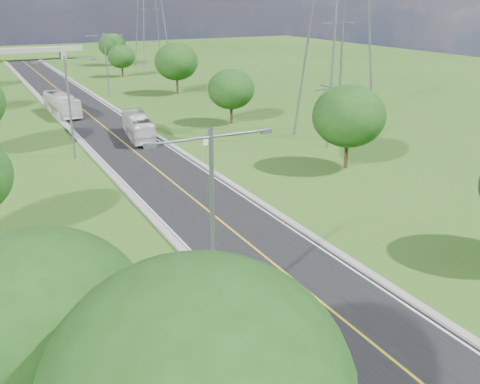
# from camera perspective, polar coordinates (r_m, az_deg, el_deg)

# --- Properties ---
(ground) EXTENTS (260.00, 260.00, 0.00)m
(ground) POSITION_cam_1_polar(r_m,az_deg,el_deg) (71.43, -14.80, 7.14)
(ground) COLOR #284C15
(ground) RESTS_ON ground
(road) EXTENTS (8.00, 150.00, 0.06)m
(road) POSITION_cam_1_polar(r_m,az_deg,el_deg) (77.17, -15.86, 7.99)
(road) COLOR black
(road) RESTS_ON ground
(curb_left) EXTENTS (0.50, 150.00, 0.22)m
(curb_left) POSITION_cam_1_polar(r_m,az_deg,el_deg) (76.44, -18.99, 7.62)
(curb_left) COLOR gray
(curb_left) RESTS_ON ground
(curb_right) EXTENTS (0.50, 150.00, 0.22)m
(curb_right) POSITION_cam_1_polar(r_m,az_deg,el_deg) (78.10, -12.80, 8.45)
(curb_right) COLOR gray
(curb_right) RESTS_ON ground
(speed_limit_sign) EXTENTS (0.55, 0.09, 2.40)m
(speed_limit_sign) POSITION_cam_1_polar(r_m,az_deg,el_deg) (52.20, -3.66, 4.95)
(speed_limit_sign) COLOR slate
(speed_limit_sign) RESTS_ON ground
(overpass) EXTENTS (30.00, 3.00, 3.20)m
(overpass) POSITION_cam_1_polar(r_m,az_deg,el_deg) (149.46, -22.30, 13.73)
(overpass) COLOR gray
(overpass) RESTS_ON ground
(streetlight_near_left) EXTENTS (5.90, 0.25, 10.00)m
(streetlight_near_left) POSITION_cam_1_polar(r_m,az_deg,el_deg) (23.96, -2.96, -2.62)
(streetlight_near_left) COLOR slate
(streetlight_near_left) RESTS_ON ground
(streetlight_mid_left) EXTENTS (5.90, 0.25, 10.00)m
(streetlight_mid_left) POSITION_cam_1_polar(r_m,az_deg,el_deg) (54.71, -17.80, 9.41)
(streetlight_mid_left) COLOR slate
(streetlight_mid_left) RESTS_ON ground
(streetlight_far_right) EXTENTS (5.90, 0.25, 10.00)m
(streetlight_far_right) POSITION_cam_1_polar(r_m,az_deg,el_deg) (89.17, -14.10, 13.55)
(streetlight_far_right) COLOR slate
(streetlight_far_right) RESTS_ON ground
(power_tower_near) EXTENTS (9.00, 6.40, 28.00)m
(power_tower_near) POSITION_cam_1_polar(r_m,az_deg,el_deg) (60.80, 10.65, 18.65)
(power_tower_near) COLOR slate
(power_tower_near) RESTS_ON ground
(power_tower_far) EXTENTS (9.00, 6.40, 28.00)m
(power_tower_far) POSITION_cam_1_polar(r_m,az_deg,el_deg) (129.83, -9.62, 19.29)
(power_tower_far) COLOR slate
(power_tower_far) RESTS_ON ground
(tree_la) EXTENTS (7.14, 7.14, 8.30)m
(tree_la) POSITION_cam_1_polar(r_m,az_deg,el_deg) (18.98, -20.50, -12.84)
(tree_la) COLOR black
(tree_la) RESTS_ON ground
(tree_rb) EXTENTS (6.72, 6.72, 7.82)m
(tree_rb) POSITION_cam_1_polar(r_m,az_deg,el_deg) (50.28, 11.52, 7.94)
(tree_rb) COLOR black
(tree_rb) RESTS_ON ground
(tree_rc) EXTENTS (5.88, 5.88, 6.84)m
(tree_rc) POSITION_cam_1_polar(r_m,az_deg,el_deg) (68.13, -0.95, 10.91)
(tree_rc) COLOR black
(tree_rc) RESTS_ON ground
(tree_rd) EXTENTS (7.14, 7.14, 8.30)m
(tree_rd) POSITION_cam_1_polar(r_m,az_deg,el_deg) (90.61, -6.81, 13.65)
(tree_rd) COLOR black
(tree_rd) RESTS_ON ground
(tree_re) EXTENTS (5.46, 5.46, 6.35)m
(tree_re) POSITION_cam_1_polar(r_m,az_deg,el_deg) (112.68, -12.54, 13.93)
(tree_re) COLOR black
(tree_re) RESTS_ON ground
(tree_rf) EXTENTS (6.30, 6.30, 7.33)m
(tree_rf) POSITION_cam_1_polar(r_m,az_deg,el_deg) (132.77, -13.48, 14.99)
(tree_rf) COLOR black
(tree_rf) RESTS_ON ground
(bus_outbound) EXTENTS (3.67, 10.00, 2.72)m
(bus_outbound) POSITION_cam_1_polar(r_m,az_deg,el_deg) (61.87, -10.81, 6.87)
(bus_outbound) COLOR silver
(bus_outbound) RESTS_ON road
(bus_inbound) EXTENTS (3.31, 10.55, 2.89)m
(bus_inbound) POSITION_cam_1_polar(r_m,az_deg,el_deg) (77.36, -18.47, 8.87)
(bus_inbound) COLOR white
(bus_inbound) RESTS_ON road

